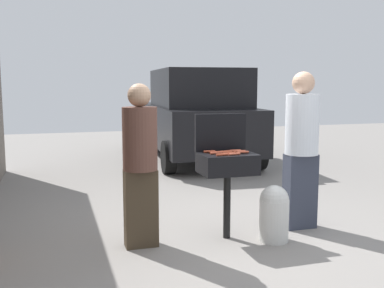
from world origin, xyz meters
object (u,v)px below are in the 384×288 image
Objects in this scene: hot_dog_11 at (240,151)px; bbq_grill at (227,167)px; hot_dog_3 at (235,151)px; person_left at (140,160)px; hot_dog_1 at (234,154)px; hot_dog_4 at (216,153)px; person_right at (301,144)px; hot_dog_2 at (227,152)px; hot_dog_8 at (209,151)px; hot_dog_9 at (239,152)px; propane_tank at (274,212)px; hot_dog_7 at (226,152)px; parked_minivan at (197,114)px; hot_dog_0 at (229,153)px; hot_dog_5 at (243,152)px; hot_dog_10 at (215,152)px; hot_dog_6 at (222,155)px.

bbq_grill is at bearing -171.45° from hot_dog_11.
person_left reaches higher than hot_dog_3.
hot_dog_4 is (-0.16, 0.12, 0.00)m from hot_dog_1.
person_left is at bearing 4.00° from person_right.
hot_dog_2 is at bearing 103.29° from hot_dog_1.
hot_dog_8 is 0.32m from hot_dog_9.
hot_dog_8 is 0.21× the size of propane_tank.
hot_dog_1 is 0.19m from hot_dog_7.
parked_minivan is at bearing 74.51° from hot_dog_4.
person_left is at bearing 173.96° from hot_dog_0.
hot_dog_7 is 0.21× the size of propane_tank.
hot_dog_8 is at bearing 155.16° from hot_dog_5.
hot_dog_5 is 1.00× the size of hot_dog_10.
hot_dog_1 is at bearing -129.85° from hot_dog_11.
propane_tank is (0.30, -0.27, -0.64)m from hot_dog_11.
person_left reaches higher than hot_dog_11.
hot_dog_1 is 0.96m from person_right.
hot_dog_5 is 1.00× the size of hot_dog_11.
hot_dog_2 is at bearing 83.33° from hot_dog_0.
hot_dog_0 and hot_dog_8 have the same top height.
person_left is at bearing 70.48° from parked_minivan.
hot_dog_4 is 5.30m from parked_minivan.
hot_dog_7 and hot_dog_11 have the same top height.
hot_dog_7 is at bearing 26.44° from hot_dog_4.
hot_dog_3 is at bearing -5.48° from hot_dog_8.
hot_dog_2 is 1.00× the size of hot_dog_8.
hot_dog_4 is at bearing 157.79° from propane_tank.
propane_tank is at bearing -22.21° from hot_dog_4.
hot_dog_4 and hot_dog_7 have the same top height.
hot_dog_9 is (0.24, 0.13, 0.00)m from hot_dog_6.
hot_dog_5 is 0.06m from hot_dog_11.
hot_dog_7 is 1.00× the size of hot_dog_11.
hot_dog_3 is (0.10, 0.22, 0.00)m from hot_dog_1.
hot_dog_5 is 0.08× the size of person_left.
hot_dog_11 is (0.03, -0.06, 0.00)m from hot_dog_3.
hot_dog_9 is (0.13, -0.07, 0.00)m from hot_dog_7.
hot_dog_1 is at bearing 5.97° from person_left.
hot_dog_7 is at bearing 59.11° from hot_dog_6.
hot_dog_2 is 1.00× the size of hot_dog_6.
hot_dog_3 and hot_dog_5 have the same top height.
hot_dog_0 is 1.00× the size of hot_dog_5.
person_left is at bearing -177.89° from hot_dog_7.
person_left reaches higher than propane_tank.
person_left reaches higher than hot_dog_4.
parked_minivan is (0.83, 5.35, 0.70)m from propane_tank.
hot_dog_2 and hot_dog_8 have the same top height.
hot_dog_6 is (0.02, -0.13, 0.00)m from hot_dog_4.
hot_dog_2 is 1.00× the size of hot_dog_9.
parked_minivan reaches higher than hot_dog_1.
propane_tank is (0.47, -0.17, -0.64)m from hot_dog_0.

